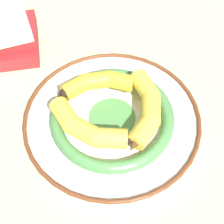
{
  "coord_description": "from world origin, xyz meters",
  "views": [
    {
      "loc": [
        -0.16,
        -0.35,
        0.57
      ],
      "look_at": [
        0.03,
        -0.04,
        0.04
      ],
      "focal_mm": 50.0,
      "sensor_mm": 36.0,
      "label": 1
    }
  ],
  "objects": [
    {
      "name": "ground_plane",
      "position": [
        0.0,
        0.0,
        0.0
      ],
      "size": [
        2.8,
        2.8,
        0.0
      ],
      "primitive_type": "plane",
      "color": "#B2C693"
    },
    {
      "name": "decorative_bowl",
      "position": [
        0.03,
        -0.04,
        0.02
      ],
      "size": [
        0.37,
        0.37,
        0.04
      ],
      "color": "white",
      "rests_on": "ground_plane"
    },
    {
      "name": "banana_a",
      "position": [
        0.04,
        0.03,
        0.06
      ],
      "size": [
        0.17,
        0.1,
        0.04
      ],
      "rotation": [
        0.0,
        0.0,
        2.75
      ],
      "color": "yellow",
      "rests_on": "decorative_bowl"
    },
    {
      "name": "banana_b",
      "position": [
        -0.04,
        -0.05,
        0.06
      ],
      "size": [
        0.1,
        0.18,
        0.04
      ],
      "rotation": [
        0.0,
        0.0,
        5.19
      ],
      "color": "yellow",
      "rests_on": "decorative_bowl"
    },
    {
      "name": "banana_c",
      "position": [
        0.09,
        -0.08,
        0.06
      ],
      "size": [
        0.14,
        0.17,
        0.04
      ],
      "rotation": [
        0.0,
        0.0,
        7.21
      ],
      "color": "yellow",
      "rests_on": "decorative_bowl"
    }
  ]
}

